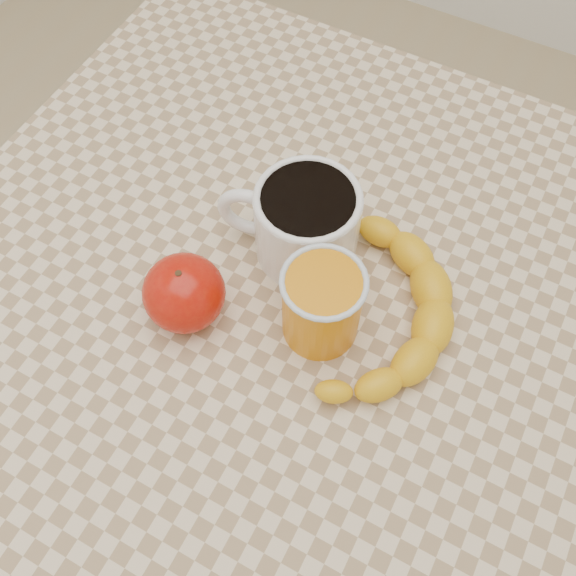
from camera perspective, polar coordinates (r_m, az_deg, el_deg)
The scene contains 6 objects.
ground at distance 1.37m, azimuth -0.00°, elevation -16.00°, with size 3.00×3.00×0.00m, color tan.
table at distance 0.74m, azimuth -0.00°, elevation -4.01°, with size 0.80×0.80×0.75m.
coffee_mug at distance 0.66m, azimuth 1.43°, elevation 5.98°, with size 0.16×0.13×0.09m.
orange_juice_glass at distance 0.61m, azimuth 3.03°, elevation -1.45°, with size 0.08×0.08×0.09m.
apple at distance 0.63m, azimuth -9.22°, elevation -0.43°, with size 0.09×0.09×0.08m.
banana at distance 0.64m, azimuth 7.95°, elevation -1.65°, with size 0.24×0.29×0.04m, color yellow, non-canonical shape.
Camera 1 is at (0.15, -0.28, 1.34)m, focal length 40.00 mm.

